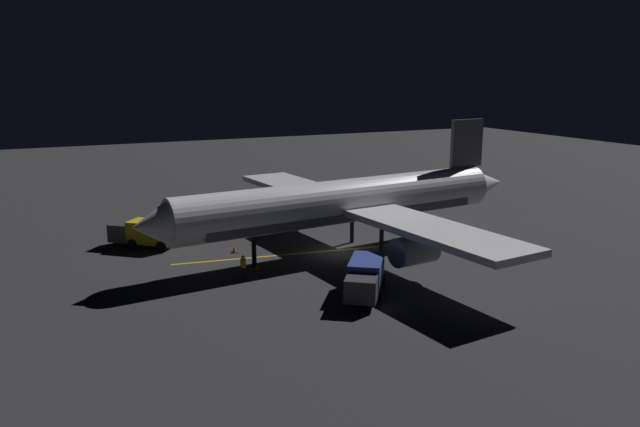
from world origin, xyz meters
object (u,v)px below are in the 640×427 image
object	(u,v)px
baggage_truck	(146,233)
traffic_cone_near_left	(234,250)
airliner	(348,203)
catering_truck	(365,278)
ground_crew_worker	(243,267)
traffic_cone_near_right	(257,268)

from	to	relation	value
baggage_truck	traffic_cone_near_left	bearing A→B (deg)	-127.60
airliner	catering_truck	size ratio (longest dim) A/B	6.21
catering_truck	ground_crew_worker	distance (m)	9.18
baggage_truck	catering_truck	size ratio (longest dim) A/B	0.99
airliner	baggage_truck	size ratio (longest dim) A/B	6.30
airliner	baggage_truck	xyz separation A→B (m)	(8.57, 14.87, -2.90)
baggage_truck	ground_crew_worker	world-z (taller)	baggage_truck
airliner	traffic_cone_near_right	size ratio (longest dim) A/B	64.30
traffic_cone_near_right	catering_truck	bearing A→B (deg)	-149.57
traffic_cone_near_right	ground_crew_worker	bearing A→B (deg)	131.59
traffic_cone_near_left	traffic_cone_near_right	distance (m)	5.37
ground_crew_worker	baggage_truck	bearing A→B (deg)	22.71
ground_crew_worker	traffic_cone_near_right	size ratio (longest dim) A/B	3.16
airliner	catering_truck	xyz separation A→B (m)	(-9.69, 3.85, -2.88)
ground_crew_worker	traffic_cone_near_right	distance (m)	2.08
airliner	traffic_cone_near_left	xyz separation A→B (m)	(3.74, 8.61, -3.84)
baggage_truck	ground_crew_worker	size ratio (longest dim) A/B	3.23
airliner	baggage_truck	bearing A→B (deg)	60.06
traffic_cone_near_left	traffic_cone_near_right	xyz separation A→B (m)	(-5.37, -0.03, 0.00)
baggage_truck	catering_truck	xyz separation A→B (m)	(-18.25, -11.03, 0.01)
airliner	baggage_truck	world-z (taller)	airliner
traffic_cone_near_left	traffic_cone_near_right	size ratio (longest dim) A/B	1.00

